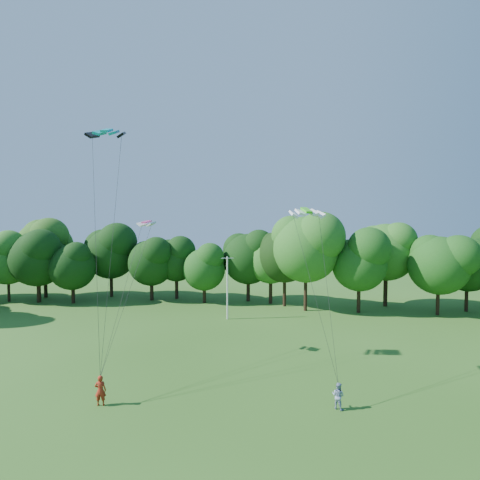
# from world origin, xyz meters

# --- Properties ---
(utility_pole) EXTENTS (1.47, 0.45, 7.46)m
(utility_pole) POSITION_xyz_m (-2.87, 28.21, 3.86)
(utility_pole) COLOR silver
(utility_pole) RESTS_ON ground
(kite_flyer_left) EXTENTS (0.79, 0.61, 1.93)m
(kite_flyer_left) POSITION_xyz_m (-7.12, 6.52, 0.96)
(kite_flyer_left) COLOR #A42615
(kite_flyer_left) RESTS_ON ground
(kite_flyer_right) EXTENTS (1.01, 0.96, 1.64)m
(kite_flyer_right) POSITION_xyz_m (7.70, 8.24, 0.82)
(kite_flyer_right) COLOR #8699BA
(kite_flyer_right) RESTS_ON ground
(kite_teal) EXTENTS (3.06, 1.63, 0.61)m
(kite_teal) POSITION_xyz_m (-9.84, 13.12, 18.82)
(kite_teal) COLOR #059BA7
(kite_teal) RESTS_ON ground
(kite_green) EXTENTS (2.76, 2.00, 0.50)m
(kite_green) POSITION_xyz_m (5.80, 12.80, 12.44)
(kite_green) COLOR #3CC91E
(kite_green) RESTS_ON ground
(kite_pink) EXTENTS (1.76, 1.27, 0.27)m
(kite_pink) POSITION_xyz_m (-7.56, 15.40, 11.58)
(kite_pink) COLOR #C53683
(kite_pink) RESTS_ON ground
(tree_back_west) EXTENTS (9.13, 9.13, 13.29)m
(tree_back_west) POSITION_xyz_m (-32.64, 36.79, 8.29)
(tree_back_west) COLOR #342115
(tree_back_west) RESTS_ON ground
(tree_back_center) EXTENTS (7.99, 7.99, 11.62)m
(tree_back_center) POSITION_xyz_m (3.67, 36.08, 7.26)
(tree_back_center) COLOR #312513
(tree_back_center) RESTS_ON ground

